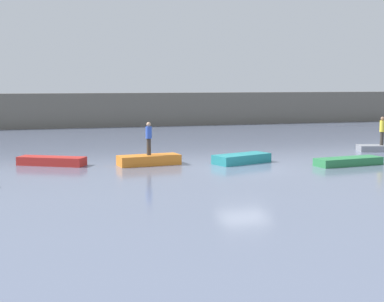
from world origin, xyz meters
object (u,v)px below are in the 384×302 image
(rowboat_red, at_px, (52,161))
(person_yellow_shirt, at_px, (382,129))
(rowboat_teal, at_px, (242,159))
(rowboat_green, at_px, (348,161))
(rowboat_grey, at_px, (381,148))
(rowboat_orange, at_px, (149,160))
(person_blue_shirt, at_px, (149,137))

(rowboat_red, xyz_separation_m, person_yellow_shirt, (19.94, 0.32, 1.14))
(rowboat_teal, relative_size, rowboat_green, 0.86)
(rowboat_grey, bearing_deg, rowboat_teal, -149.90)
(rowboat_red, distance_m, rowboat_teal, 9.88)
(rowboat_red, height_order, rowboat_green, rowboat_red)
(rowboat_orange, distance_m, rowboat_green, 10.29)
(rowboat_grey, distance_m, person_yellow_shirt, 1.17)
(person_yellow_shirt, bearing_deg, rowboat_grey, -153.43)
(rowboat_red, bearing_deg, rowboat_orange, 13.84)
(rowboat_red, relative_size, rowboat_teal, 1.12)
(rowboat_teal, relative_size, person_blue_shirt, 1.84)
(rowboat_grey, relative_size, person_yellow_shirt, 1.62)
(rowboat_teal, xyz_separation_m, person_blue_shirt, (-4.83, 0.78, 1.22))
(rowboat_orange, xyz_separation_m, rowboat_grey, (15.12, 1.64, -0.07))
(rowboat_red, bearing_deg, person_yellow_shirt, 30.02)
(rowboat_orange, height_order, person_blue_shirt, person_blue_shirt)
(rowboat_orange, height_order, rowboat_teal, rowboat_orange)
(rowboat_teal, bearing_deg, rowboat_orange, 151.93)
(rowboat_red, relative_size, person_blue_shirt, 2.05)
(rowboat_green, xyz_separation_m, person_blue_shirt, (-9.82, 3.07, 1.26))
(rowboat_orange, relative_size, rowboat_grey, 1.12)
(rowboat_red, height_order, person_yellow_shirt, person_yellow_shirt)
(rowboat_green, bearing_deg, person_blue_shirt, 156.42)
(rowboat_orange, relative_size, rowboat_teal, 1.02)
(rowboat_red, xyz_separation_m, rowboat_teal, (9.65, -2.09, 0.02))
(rowboat_red, bearing_deg, person_blue_shirt, 13.84)
(rowboat_green, bearing_deg, rowboat_teal, 149.08)
(rowboat_orange, bearing_deg, rowboat_red, 158.72)
(rowboat_orange, bearing_deg, rowboat_teal, -15.14)
(person_blue_shirt, bearing_deg, person_yellow_shirt, 6.18)
(rowboat_teal, relative_size, rowboat_grey, 1.09)
(rowboat_teal, bearing_deg, rowboat_green, -43.65)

